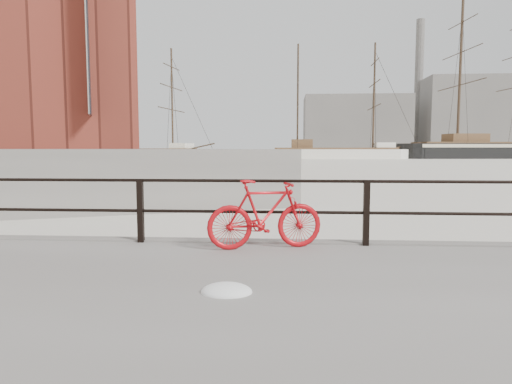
# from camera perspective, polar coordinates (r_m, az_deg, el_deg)

# --- Properties ---
(ground) EXTENTS (400.00, 400.00, 0.00)m
(ground) POSITION_cam_1_polar(r_m,az_deg,el_deg) (7.43, 13.28, -8.90)
(ground) COLOR white
(ground) RESTS_ON ground
(far_quay) EXTENTS (78.44, 148.07, 1.80)m
(far_quay) POSITION_cam_1_polar(r_m,az_deg,el_deg) (88.11, -22.23, 4.45)
(far_quay) COLOR gray
(far_quay) RESTS_ON ground
(guardrail) EXTENTS (28.00, 0.10, 1.00)m
(guardrail) POSITION_cam_1_polar(r_m,az_deg,el_deg) (7.12, 13.62, -2.56)
(guardrail) COLOR black
(guardrail) RESTS_ON promenade
(bicycle) EXTENTS (1.71, 0.68, 1.03)m
(bicycle) POSITION_cam_1_polar(r_m,az_deg,el_deg) (6.69, 1.13, -2.80)
(bicycle) COLOR red
(bicycle) RESTS_ON promenade
(schooner_mid) EXTENTS (29.96, 12.76, 21.43)m
(schooner_mid) POSITION_cam_1_polar(r_m,az_deg,el_deg) (84.49, 9.81, 4.14)
(schooner_mid) COLOR white
(schooner_mid) RESTS_ON ground
(schooner_left) EXTENTS (28.48, 15.81, 20.30)m
(schooner_left) POSITION_cam_1_polar(r_m,az_deg,el_deg) (86.25, -14.13, 4.08)
(schooner_left) COLOR silver
(schooner_left) RESTS_ON ground
(apartment_mustard) EXTENTS (26.02, 22.15, 22.20)m
(apartment_mustard) POSITION_cam_1_polar(r_m,az_deg,el_deg) (56.60, -27.28, 16.15)
(apartment_mustard) COLOR gold
(apartment_mustard) RESTS_ON far_quay
(apartment_cream) EXTENTS (24.16, 21.40, 21.20)m
(apartment_cream) POSITION_cam_1_polar(r_m,az_deg,el_deg) (79.03, -24.55, 12.66)
(apartment_cream) COLOR beige
(apartment_cream) RESTS_ON far_quay
(apartment_grey) EXTENTS (26.02, 22.15, 23.20)m
(apartment_grey) POSITION_cam_1_polar(r_m,az_deg,el_deg) (100.89, -23.15, 11.61)
(apartment_grey) COLOR #A7A7A2
(apartment_grey) RESTS_ON far_quay
(apartment_brick) EXTENTS (27.87, 22.90, 21.20)m
(apartment_brick) POSITION_cam_1_polar(r_m,az_deg,el_deg) (123.61, -22.18, 9.96)
(apartment_brick) COLOR maroon
(apartment_brick) RESTS_ON far_quay
(industrial_west) EXTENTS (32.00, 18.00, 18.00)m
(industrial_west) POSITION_cam_1_polar(r_m,az_deg,el_deg) (148.79, 12.28, 8.10)
(industrial_west) COLOR gray
(industrial_west) RESTS_ON ground
(industrial_mid) EXTENTS (26.00, 20.00, 24.00)m
(industrial_mid) POSITION_cam_1_polar(r_m,az_deg,el_deg) (162.47, 24.49, 8.56)
(industrial_mid) COLOR gray
(industrial_mid) RESTS_ON ground
(smokestack) EXTENTS (2.80, 2.80, 44.00)m
(smokestack) POSITION_cam_1_polar(r_m,az_deg,el_deg) (164.18, 19.65, 12.20)
(smokestack) COLOR gray
(smokestack) RESTS_ON ground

